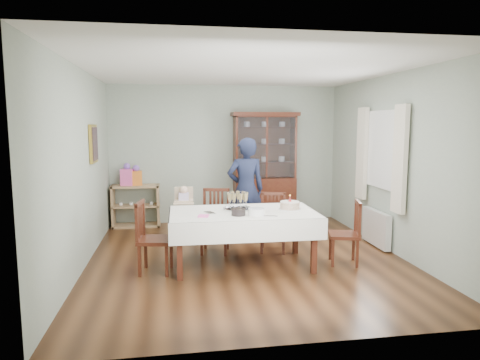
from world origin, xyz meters
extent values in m
plane|color=#593319|center=(0.00, 0.00, 0.00)|extent=(5.00, 5.00, 0.00)
plane|color=#9EAA99|center=(0.00, 2.50, 1.35)|extent=(4.50, 0.00, 4.50)
plane|color=#9EAA99|center=(-2.25, 0.00, 1.35)|extent=(0.00, 5.00, 5.00)
plane|color=#9EAA99|center=(2.25, 0.00, 1.35)|extent=(0.00, 5.00, 5.00)
plane|color=white|center=(0.00, 0.00, 2.70)|extent=(5.00, 5.00, 0.00)
cube|color=#492312|center=(-0.10, -0.30, 0.72)|extent=(1.91, 1.07, 0.06)
cube|color=white|center=(-0.10, -0.30, 0.76)|extent=(2.01, 1.17, 0.01)
cube|color=#492312|center=(0.75, 2.26, 0.45)|extent=(1.20, 0.45, 0.90)
cube|color=white|center=(0.75, 2.07, 1.50)|extent=(1.12, 0.01, 1.16)
cube|color=#492312|center=(0.75, 2.26, 2.14)|extent=(1.30, 0.48, 0.07)
cube|color=tan|center=(-1.75, 2.28, 0.02)|extent=(0.90, 0.38, 0.04)
cube|color=tan|center=(-1.75, 2.28, 0.40)|extent=(0.90, 0.38, 0.03)
cube|color=tan|center=(-1.75, 2.28, 0.78)|extent=(0.90, 0.38, 0.04)
cube|color=tan|center=(-2.17, 2.28, 0.40)|extent=(0.04, 0.38, 0.80)
cube|color=tan|center=(-1.33, 2.28, 0.40)|extent=(0.04, 0.38, 0.80)
cube|color=gold|center=(-2.22, 0.80, 1.65)|extent=(0.04, 0.48, 0.58)
cube|color=white|center=(2.22, 0.30, 1.55)|extent=(0.04, 1.02, 1.22)
cube|color=silver|center=(2.16, -0.32, 1.45)|extent=(0.07, 0.30, 1.55)
cube|color=silver|center=(2.16, 0.92, 1.45)|extent=(0.07, 0.30, 1.55)
cube|color=white|center=(2.16, 0.30, 0.30)|extent=(0.10, 0.80, 0.55)
cube|color=#492312|center=(-0.42, 0.36, 0.44)|extent=(0.52, 0.52, 0.05)
cube|color=#492312|center=(-0.38, 0.55, 0.70)|extent=(0.41, 0.13, 0.51)
cube|color=#492312|center=(0.46, 0.29, 0.41)|extent=(0.49, 0.49, 0.05)
cube|color=#492312|center=(0.51, 0.47, 0.65)|extent=(0.38, 0.13, 0.47)
cube|color=#492312|center=(-1.28, -0.40, 0.43)|extent=(0.49, 0.49, 0.05)
cube|color=#492312|center=(-1.47, -0.37, 0.70)|extent=(0.10, 0.41, 0.50)
cube|color=#492312|center=(1.30, -0.44, 0.41)|extent=(0.49, 0.49, 0.05)
cube|color=#492312|center=(1.48, -0.48, 0.65)|extent=(0.13, 0.38, 0.47)
imported|color=#151B31|center=(0.16, 1.00, 0.86)|extent=(0.65, 0.45, 1.73)
cube|color=tan|center=(-0.87, 1.04, 0.60)|extent=(0.32, 0.28, 0.22)
cube|color=tan|center=(-0.87, 1.04, 0.78)|extent=(0.31, 0.07, 0.25)
cube|color=tan|center=(-0.87, 1.04, 0.67)|extent=(0.33, 0.16, 0.03)
cube|color=silver|center=(-0.87, 1.04, 0.74)|extent=(0.17, 0.13, 0.16)
sphere|color=beige|center=(-0.87, 1.04, 0.87)|extent=(0.14, 0.14, 0.14)
cylinder|color=silver|center=(-0.16, -0.16, 0.77)|extent=(0.40, 0.40, 0.01)
torus|color=silver|center=(-0.16, -0.16, 0.78)|extent=(0.41, 0.41, 0.02)
cylinder|color=white|center=(0.56, -0.29, 0.77)|extent=(0.31, 0.31, 0.02)
cylinder|color=brown|center=(0.56, -0.29, 0.82)|extent=(0.27, 0.27, 0.10)
cylinder|color=silver|center=(0.56, -0.29, 0.87)|extent=(0.27, 0.27, 0.01)
cylinder|color=#F24C4C|center=(0.56, -0.29, 0.92)|extent=(0.01, 0.01, 0.08)
sphere|color=yellow|center=(0.56, -0.29, 0.96)|extent=(0.02, 0.02, 0.02)
cylinder|color=black|center=(-0.20, -0.53, 0.80)|extent=(0.24, 0.24, 0.09)
cylinder|color=white|center=(0.03, -0.57, 0.81)|extent=(0.29, 0.29, 0.09)
cube|color=#FF5DB2|center=(-0.66, -0.54, 0.77)|extent=(0.16, 0.16, 0.02)
cube|color=silver|center=(0.14, -0.64, 0.77)|extent=(0.30, 0.12, 0.01)
cube|color=#FF5DB2|center=(-1.89, 2.26, 0.95)|extent=(0.25, 0.19, 0.31)
sphere|color=#E533B2|center=(-1.89, 2.26, 1.16)|extent=(0.12, 0.12, 0.12)
cube|color=orange|center=(-1.72, 2.26, 0.93)|extent=(0.22, 0.16, 0.27)
sphere|color=#E533B2|center=(-1.72, 2.26, 1.12)|extent=(0.12, 0.12, 0.12)
camera|label=1|loc=(-1.03, -5.96, 1.94)|focal=32.00mm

